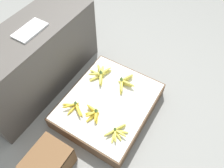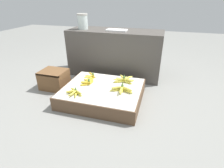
{
  "view_description": "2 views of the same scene",
  "coord_description": "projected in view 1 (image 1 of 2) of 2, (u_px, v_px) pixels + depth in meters",
  "views": [
    {
      "loc": [
        -0.93,
        -0.6,
        1.89
      ],
      "look_at": [
        0.1,
        0.02,
        0.29
      ],
      "focal_mm": 35.0,
      "sensor_mm": 36.0,
      "label": 1
    },
    {
      "loc": [
        0.62,
        -1.71,
        1.13
      ],
      "look_at": [
        0.11,
        0.03,
        0.2
      ],
      "focal_mm": 28.0,
      "sensor_mm": 36.0,
      "label": 2
    }
  ],
  "objects": [
    {
      "name": "ground_plane",
      "position": [
        109.0,
        109.0,
        2.18
      ],
      "size": [
        10.0,
        10.0,
        0.0
      ],
      "primitive_type": "plane",
      "color": "gray"
    },
    {
      "name": "display_platform",
      "position": [
        109.0,
        105.0,
        2.11
      ],
      "size": [
        0.92,
        0.77,
        0.16
      ],
      "color": "brown",
      "rests_on": "ground_plane"
    },
    {
      "name": "back_vendor_table",
      "position": [
        35.0,
        60.0,
        2.12
      ],
      "size": [
        1.39,
        0.5,
        0.68
      ],
      "color": "#4C4742",
      "rests_on": "ground_plane"
    },
    {
      "name": "wooden_crate",
      "position": [
        49.0,
        163.0,
        1.74
      ],
      "size": [
        0.33,
        0.29,
        0.25
      ],
      "color": "brown",
      "rests_on": "ground_plane"
    },
    {
      "name": "banana_bunch_front_left",
      "position": [
        117.0,
        132.0,
        1.83
      ],
      "size": [
        0.21,
        0.18,
        0.08
      ],
      "color": "#DBCC4C",
      "rests_on": "display_platform"
    },
    {
      "name": "banana_bunch_middle_left",
      "position": [
        94.0,
        113.0,
        1.93
      ],
      "size": [
        0.16,
        0.19,
        0.1
      ],
      "color": "gold",
      "rests_on": "display_platform"
    },
    {
      "name": "banana_bunch_middle_midleft",
      "position": [
        125.0,
        83.0,
        2.13
      ],
      "size": [
        0.28,
        0.18,
        0.1
      ],
      "color": "#DBCC4C",
      "rests_on": "display_platform"
    },
    {
      "name": "banana_bunch_back_left",
      "position": [
        74.0,
        107.0,
        1.97
      ],
      "size": [
        0.16,
        0.25,
        0.09
      ],
      "color": "gold",
      "rests_on": "display_platform"
    },
    {
      "name": "banana_bunch_back_midleft",
      "position": [
        100.0,
        74.0,
        2.2
      ],
      "size": [
        0.26,
        0.22,
        0.1
      ],
      "color": "#DBCC4C",
      "rests_on": "display_platform"
    },
    {
      "name": "foam_tray_white",
      "position": [
        30.0,
        30.0,
        1.84
      ],
      "size": [
        0.29,
        0.16,
        0.02
      ],
      "color": "white",
      "rests_on": "back_vendor_table"
    }
  ]
}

